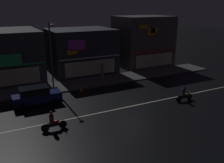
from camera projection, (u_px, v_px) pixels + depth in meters
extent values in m
plane|color=black|center=(134.00, 106.00, 22.51)|extent=(140.00, 140.00, 0.00)
cube|color=beige|center=(134.00, 106.00, 22.50)|extent=(30.64, 0.16, 0.01)
cube|color=#4C4C4F|center=(97.00, 81.00, 29.51)|extent=(32.25, 3.74, 0.14)
cube|color=#383A3F|center=(2.00, 55.00, 29.71)|extent=(8.55, 8.55, 5.98)
cube|color=#33E572|center=(6.00, 66.00, 26.09)|extent=(8.12, 0.24, 0.12)
cube|color=#33E572|center=(11.00, 60.00, 26.20)|extent=(2.20, 0.08, 1.15)
cube|color=beige|center=(7.00, 78.00, 26.53)|extent=(6.84, 0.06, 1.80)
cube|color=#56514C|center=(143.00, 41.00, 36.88)|extent=(7.63, 6.09, 7.24)
cube|color=red|center=(155.00, 51.00, 34.49)|extent=(7.25, 0.24, 0.12)
cube|color=orange|center=(154.00, 30.00, 33.56)|extent=(1.11, 0.08, 0.69)
cube|color=orange|center=(144.00, 27.00, 32.65)|extent=(1.38, 0.08, 0.55)
cube|color=orange|center=(151.00, 32.00, 33.42)|extent=(1.20, 0.08, 0.94)
cube|color=beige|center=(154.00, 60.00, 34.92)|extent=(6.10, 0.06, 1.80)
cube|color=#2D333D|center=(81.00, 51.00, 33.16)|extent=(8.24, 6.70, 5.78)
cube|color=white|center=(91.00, 58.00, 30.29)|extent=(7.83, 0.24, 0.12)
cube|color=orange|center=(72.00, 52.00, 29.09)|extent=(1.31, 0.08, 0.59)
cube|color=#D83FD8|center=(77.00, 45.00, 29.11)|extent=(2.09, 0.08, 1.18)
cube|color=beige|center=(91.00, 68.00, 30.73)|extent=(6.59, 0.06, 1.80)
cylinder|color=#47494C|center=(51.00, 56.00, 25.82)|extent=(0.16, 0.16, 6.97)
cube|color=#47494C|center=(51.00, 24.00, 24.23)|extent=(0.10, 1.40, 0.10)
ellipsoid|color=#F9E099|center=(52.00, 25.00, 23.65)|extent=(0.44, 0.32, 0.20)
cylinder|color=gray|center=(102.00, 71.00, 30.27)|extent=(0.33, 0.33, 1.73)
sphere|color=tan|center=(102.00, 64.00, 29.98)|extent=(0.22, 0.22, 0.22)
cube|color=navy|center=(37.00, 97.00, 22.72)|extent=(4.30, 1.78, 0.76)
cube|color=black|center=(34.00, 90.00, 22.43)|extent=(2.58, 1.57, 0.60)
cube|color=#F9F2CC|center=(58.00, 91.00, 24.13)|extent=(0.08, 0.20, 0.12)
cube|color=#F9F2CC|center=(61.00, 94.00, 23.10)|extent=(0.08, 0.20, 0.12)
cylinder|color=black|center=(50.00, 95.00, 24.21)|extent=(0.62, 0.20, 0.62)
cylinder|color=black|center=(55.00, 101.00, 22.70)|extent=(0.62, 0.20, 0.62)
cylinder|color=black|center=(20.00, 100.00, 22.98)|extent=(0.62, 0.20, 0.62)
cylinder|color=black|center=(23.00, 107.00, 21.46)|extent=(0.62, 0.20, 0.62)
cylinder|color=black|center=(189.00, 97.00, 23.89)|extent=(0.60, 0.08, 0.60)
cylinder|color=black|center=(179.00, 99.00, 23.32)|extent=(0.60, 0.10, 0.60)
cube|color=black|center=(184.00, 97.00, 23.58)|extent=(1.30, 0.14, 0.20)
ellipsoid|color=gold|center=(186.00, 94.00, 23.60)|extent=(0.44, 0.26, 0.24)
cube|color=black|center=(183.00, 96.00, 23.45)|extent=(0.56, 0.22, 0.10)
cylinder|color=slate|center=(189.00, 91.00, 23.70)|extent=(0.03, 0.60, 0.03)
sphere|color=white|center=(190.00, 92.00, 23.77)|extent=(0.14, 0.14, 0.14)
cylinder|color=#334766|center=(184.00, 92.00, 23.35)|extent=(0.32, 0.32, 0.70)
sphere|color=#333338|center=(184.00, 87.00, 23.21)|extent=(0.22, 0.22, 0.22)
cylinder|color=black|center=(63.00, 124.00, 18.38)|extent=(0.60, 0.08, 0.60)
cylinder|color=black|center=(45.00, 128.00, 17.81)|extent=(0.60, 0.10, 0.60)
cube|color=black|center=(54.00, 125.00, 18.06)|extent=(1.30, 0.14, 0.20)
ellipsoid|color=red|center=(57.00, 122.00, 18.09)|extent=(0.44, 0.26, 0.24)
cube|color=black|center=(51.00, 124.00, 17.93)|extent=(0.56, 0.22, 0.10)
cylinder|color=slate|center=(62.00, 118.00, 18.19)|extent=(0.03, 0.60, 0.03)
sphere|color=white|center=(63.00, 119.00, 18.26)|extent=(0.14, 0.14, 0.14)
cylinder|color=brown|center=(52.00, 118.00, 17.84)|extent=(0.32, 0.32, 0.70)
sphere|color=#333338|center=(51.00, 113.00, 17.70)|extent=(0.22, 0.22, 0.22)
cone|color=orange|center=(81.00, 89.00, 26.22)|extent=(0.36, 0.36, 0.55)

